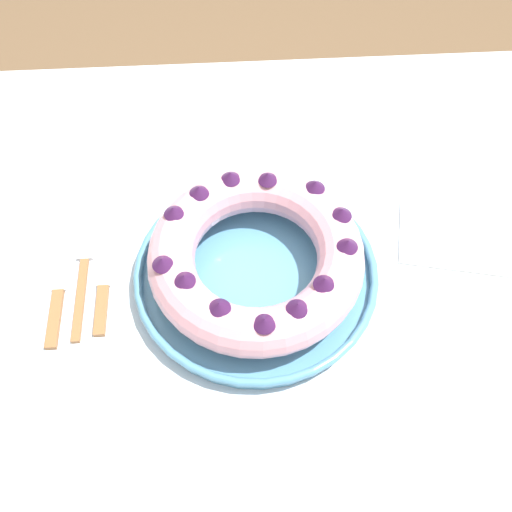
% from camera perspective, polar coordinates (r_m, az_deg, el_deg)
% --- Properties ---
extents(ground_plane, '(8.00, 8.00, 0.00)m').
position_cam_1_polar(ground_plane, '(1.55, -0.40, -15.71)').
color(ground_plane, brown).
extents(dining_table, '(1.13, 0.94, 0.73)m').
position_cam_1_polar(dining_table, '(0.97, -0.61, -4.56)').
color(dining_table, silver).
rests_on(dining_table, ground_plane).
extents(serving_dish, '(0.35, 0.35, 0.03)m').
position_cam_1_polar(serving_dish, '(0.86, 0.00, -1.72)').
color(serving_dish, '#518EB2').
rests_on(serving_dish, dining_table).
extents(bundt_cake, '(0.30, 0.30, 0.08)m').
position_cam_1_polar(bundt_cake, '(0.82, 0.00, 0.04)').
color(bundt_cake, '#E09EAD').
rests_on(bundt_cake, serving_dish).
extents(fork, '(0.02, 0.19, 0.01)m').
position_cam_1_polar(fork, '(0.91, -16.14, -1.74)').
color(fork, '#936038').
rests_on(fork, dining_table).
extents(serving_knife, '(0.02, 0.20, 0.01)m').
position_cam_1_polar(serving_knife, '(0.91, -18.30, -3.36)').
color(serving_knife, '#936038').
rests_on(serving_knife, dining_table).
extents(cake_knife, '(0.02, 0.18, 0.01)m').
position_cam_1_polar(cake_knife, '(0.89, -14.32, -3.00)').
color(cake_knife, '#936038').
rests_on(cake_knife, dining_table).
extents(napkin, '(0.19, 0.15, 0.00)m').
position_cam_1_polar(napkin, '(0.96, 18.43, 1.61)').
color(napkin, white).
rests_on(napkin, dining_table).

